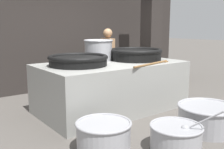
# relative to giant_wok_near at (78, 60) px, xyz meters

# --- Properties ---
(ground_plane) EXTENTS (60.00, 60.00, 0.00)m
(ground_plane) POSITION_rel_giant_wok_near_xyz_m (0.75, -0.06, -1.08)
(ground_plane) COLOR #56514C
(back_wall) EXTENTS (8.90, 0.24, 3.50)m
(back_wall) POSITION_rel_giant_wok_near_xyz_m (0.75, 2.41, 0.67)
(back_wall) COLOR #2D2826
(back_wall) RESTS_ON ground_plane
(support_pillar) EXTENTS (0.43, 0.43, 3.50)m
(support_pillar) POSITION_rel_giant_wok_near_xyz_m (2.93, 1.01, 0.67)
(support_pillar) COLOR #2D2826
(support_pillar) RESTS_ON ground_plane
(hearth_platform) EXTENTS (2.94, 1.62, 0.97)m
(hearth_platform) POSITION_rel_giant_wok_near_xyz_m (0.75, -0.06, -0.59)
(hearth_platform) COLOR gray
(hearth_platform) RESTS_ON ground_plane
(giant_wok_near) EXTENTS (1.12, 1.12, 0.20)m
(giant_wok_near) POSITION_rel_giant_wok_near_xyz_m (0.00, 0.00, 0.00)
(giant_wok_near) COLOR black
(giant_wok_near) RESTS_ON hearth_platform
(giant_wok_far) EXTENTS (1.14, 1.14, 0.25)m
(giant_wok_far) POSITION_rel_giant_wok_near_xyz_m (1.43, -0.02, 0.03)
(giant_wok_far) COLOR black
(giant_wok_far) RESTS_ON hearth_platform
(stock_pot) EXTENTS (0.63, 0.63, 0.45)m
(stock_pot) POSITION_rel_giant_wok_near_xyz_m (0.75, 0.43, 0.13)
(stock_pot) COLOR #9E9EA3
(stock_pot) RESTS_ON hearth_platform
(stirring_paddle) EXTENTS (1.17, 0.35, 0.04)m
(stirring_paddle) POSITION_rel_giant_wok_near_xyz_m (1.22, -0.75, -0.09)
(stirring_paddle) COLOR brown
(stirring_paddle) RESTS_ON hearth_platform
(cook) EXTENTS (0.44, 0.64, 1.65)m
(cook) POSITION_rel_giant_wok_near_xyz_m (1.45, 1.05, -0.19)
(cook) COLOR #9E7551
(cook) RESTS_ON ground_plane
(prep_bowl_vegetables) EXTENTS (0.73, 0.90, 0.66)m
(prep_bowl_vegetables) POSITION_rel_giant_wok_near_xyz_m (0.31, -2.08, -0.88)
(prep_bowl_vegetables) COLOR #9E9EA3
(prep_bowl_vegetables) RESTS_ON ground_plane
(prep_bowl_meat) EXTENTS (0.78, 0.78, 0.41)m
(prep_bowl_meat) POSITION_rel_giant_wok_near_xyz_m (-0.47, -1.48, -0.85)
(prep_bowl_meat) COLOR #9E9EA3
(prep_bowl_meat) RESTS_ON ground_plane
(prep_bowl_extra) EXTENTS (0.99, 0.99, 0.43)m
(prep_bowl_extra) POSITION_rel_giant_wok_near_xyz_m (1.29, -1.93, -0.84)
(prep_bowl_extra) COLOR #9E9EA3
(prep_bowl_extra) RESTS_ON ground_plane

